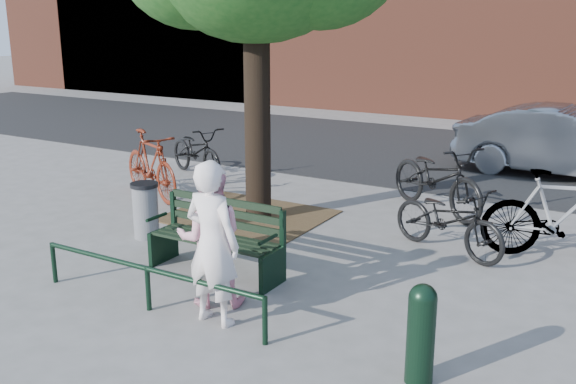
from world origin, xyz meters
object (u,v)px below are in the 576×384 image
Objects in this scene: person_right at (210,238)px; bicycle_c at (448,219)px; litter_bin at (146,210)px; bollard at (421,330)px; parked_car at (567,143)px; park_bench at (218,235)px; person_left at (212,243)px.

person_right reaches higher than bicycle_c.
bicycle_c is at bearing 22.12° from litter_bin.
parked_car is (-0.07, 8.73, 0.21)m from bollard.
person_right is 1.66× the size of bollard.
park_bench is 1.14× the size of person_right.
bicycle_c reaches higher than litter_bin.
person_right reaches higher than parked_car.
bicycle_c is at bearing -112.46° from person_left.
bicycle_c is (3.94, 1.60, 0.06)m from litter_bin.
bicycle_c is (-0.77, 3.28, -0.02)m from bollard.
park_bench is 1.90× the size of bollard.
bollard is (2.53, -0.37, -0.27)m from person_right.
park_bench is at bearing -53.61° from person_left.
litter_bin is at bearing 160.37° from bollard.
person_left is at bearing -55.47° from park_bench.
park_bench reaches higher than bicycle_c.
person_right is at bearing 170.46° from bicycle_c.
park_bench reaches higher than litter_bin.
litter_bin is (-1.69, 0.52, -0.07)m from park_bench.
park_bench is 2.14× the size of litter_bin.
park_bench is 3.23m from bollard.
bicycle_c is (1.76, 2.90, -0.29)m from person_right.
person_left is 0.46m from person_right.
litter_bin is at bearing -31.92° from person_left.
parked_car is (2.46, 8.36, -0.06)m from person_right.
person_right is at bearing -47.95° from person_left.
person_right is at bearing -30.96° from litter_bin.
litter_bin is 8.44m from parked_car.
bollard is 0.51× the size of bicycle_c.
park_bench is at bearing 155.05° from bicycle_c.
person_left is 3.59m from bicycle_c.
litter_bin is 0.19× the size of parked_car.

